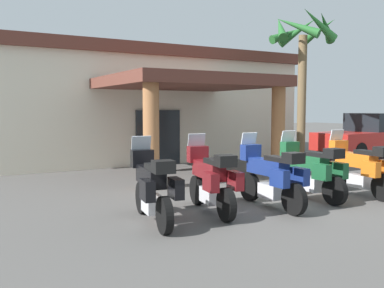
% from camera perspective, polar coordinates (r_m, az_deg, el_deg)
% --- Properties ---
extents(ground_plane, '(80.00, 80.00, 0.00)m').
position_cam_1_polar(ground_plane, '(10.44, 10.69, -7.28)').
color(ground_plane, '#514F4C').
extents(motel_building, '(14.34, 10.24, 4.60)m').
position_cam_1_polar(motel_building, '(18.39, -7.74, 5.30)').
color(motel_building, silver).
rests_on(motel_building, ground_plane).
extents(motorcycle_black, '(0.77, 2.21, 1.61)m').
position_cam_1_polar(motorcycle_black, '(8.07, -5.29, -5.73)').
color(motorcycle_black, black).
rests_on(motorcycle_black, ground_plane).
extents(motorcycle_maroon, '(0.79, 2.21, 1.61)m').
position_cam_1_polar(motorcycle_maroon, '(8.85, 2.59, -4.78)').
color(motorcycle_maroon, black).
rests_on(motorcycle_maroon, ground_plane).
extents(motorcycle_blue, '(0.70, 2.21, 1.61)m').
position_cam_1_polar(motorcycle_blue, '(9.44, 10.60, -4.25)').
color(motorcycle_blue, black).
rests_on(motorcycle_blue, ground_plane).
extents(motorcycle_green, '(0.70, 2.21, 1.61)m').
position_cam_1_polar(motorcycle_green, '(10.52, 15.70, -3.41)').
color(motorcycle_green, black).
rests_on(motorcycle_green, ground_plane).
extents(motorcycle_orange, '(0.73, 2.21, 1.61)m').
position_cam_1_polar(motorcycle_orange, '(11.36, 21.63, -2.98)').
color(motorcycle_orange, black).
rests_on(motorcycle_orange, ground_plane).
extents(pedestrian, '(0.33, 0.46, 1.74)m').
position_cam_1_polar(pedestrian, '(14.37, -5.41, 0.18)').
color(pedestrian, brown).
rests_on(pedestrian, ground_plane).
extents(pickup_truck_red, '(5.40, 2.53, 1.95)m').
position_cam_1_polar(pickup_truck_red, '(20.27, 22.41, 0.98)').
color(pickup_truck_red, black).
rests_on(pickup_truck_red, ground_plane).
extents(palm_tree_near_portico, '(2.64, 2.66, 5.95)m').
position_cam_1_polar(palm_tree_near_portico, '(17.56, 14.67, 12.40)').
color(palm_tree_near_portico, brown).
rests_on(palm_tree_near_portico, ground_plane).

